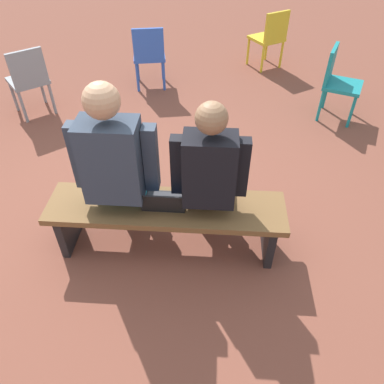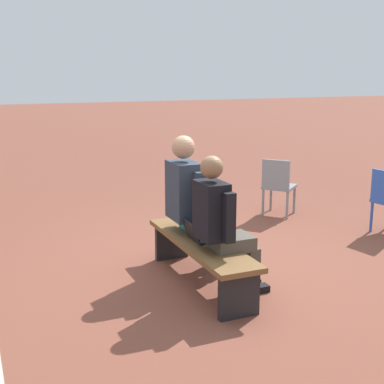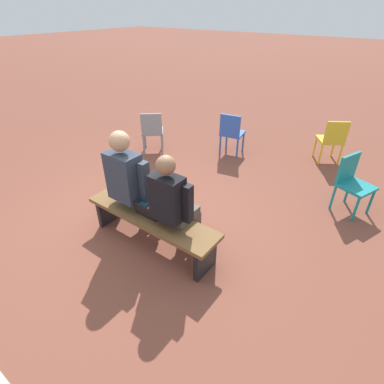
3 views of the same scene
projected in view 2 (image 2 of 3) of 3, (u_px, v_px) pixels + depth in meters
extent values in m
plane|color=brown|center=(211.00, 267.00, 5.75)|extent=(60.00, 60.00, 0.00)
cube|color=brown|center=(201.00, 243.00, 5.21)|extent=(1.80, 0.44, 0.05)
cube|color=black|center=(239.00, 296.00, 4.54)|extent=(0.06, 0.37, 0.40)
cube|color=black|center=(172.00, 241.00, 5.97)|extent=(0.06, 0.37, 0.40)
cube|color=#4C473D|center=(231.00, 242.00, 4.97)|extent=(0.32, 0.38, 0.13)
cube|color=#4C473D|center=(253.00, 271.00, 5.03)|extent=(0.10, 0.11, 0.45)
cube|color=black|center=(257.00, 289.00, 5.09)|extent=(0.10, 0.23, 0.07)
cube|color=#4C473D|center=(244.00, 265.00, 5.18)|extent=(0.10, 0.11, 0.45)
cube|color=black|center=(249.00, 283.00, 5.24)|extent=(0.10, 0.23, 0.07)
cube|color=black|center=(211.00, 210.00, 4.82)|extent=(0.36, 0.23, 0.53)
cube|color=maroon|center=(223.00, 213.00, 4.87)|extent=(0.05, 0.01, 0.32)
cube|color=black|center=(229.00, 218.00, 4.64)|extent=(0.08, 0.09, 0.45)
cube|color=black|center=(207.00, 206.00, 5.05)|extent=(0.08, 0.09, 0.45)
sphere|color=#8C6647|center=(212.00, 167.00, 4.73)|extent=(0.21, 0.21, 0.21)
cube|color=teal|center=(204.00, 223.00, 5.57)|extent=(0.36, 0.42, 0.15)
cube|color=teal|center=(226.00, 250.00, 5.62)|extent=(0.12, 0.13, 0.45)
cube|color=black|center=(231.00, 266.00, 5.69)|extent=(0.12, 0.25, 0.07)
cube|color=teal|center=(218.00, 244.00, 5.80)|extent=(0.12, 0.13, 0.45)
cube|color=black|center=(223.00, 260.00, 5.86)|extent=(0.12, 0.25, 0.07)
cube|color=#2D3847|center=(184.00, 191.00, 5.39)|extent=(0.40, 0.25, 0.59)
cube|color=#2D3847|center=(200.00, 197.00, 5.20)|extent=(0.09, 0.11, 0.50)
cube|color=#2D3847|center=(181.00, 187.00, 5.65)|extent=(0.09, 0.11, 0.50)
sphere|color=tan|center=(183.00, 147.00, 5.30)|extent=(0.23, 0.23, 0.23)
cube|color=black|center=(204.00, 239.00, 5.22)|extent=(0.32, 0.22, 0.02)
cube|color=#2D2D33|center=(205.00, 237.00, 5.23)|extent=(0.29, 0.15, 0.00)
cube|color=black|center=(191.00, 230.00, 5.15)|extent=(0.32, 0.07, 0.19)
cube|color=#33519E|center=(192.00, 230.00, 5.15)|extent=(0.28, 0.06, 0.17)
cylinder|color=#2D56B7|center=(371.00, 217.00, 6.97)|extent=(0.04, 0.04, 0.40)
cube|color=gray|center=(279.00, 187.00, 7.75)|extent=(0.59, 0.59, 0.04)
cube|color=gray|center=(276.00, 174.00, 7.53)|extent=(0.33, 0.29, 0.40)
cylinder|color=gray|center=(294.00, 200.00, 7.87)|extent=(0.04, 0.04, 0.40)
cylinder|color=gray|center=(271.00, 197.00, 8.03)|extent=(0.04, 0.04, 0.40)
cylinder|color=gray|center=(287.00, 205.00, 7.56)|extent=(0.04, 0.04, 0.40)
cylinder|color=gray|center=(263.00, 203.00, 7.72)|extent=(0.04, 0.04, 0.40)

